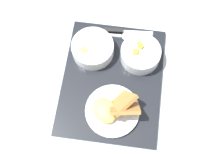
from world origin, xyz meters
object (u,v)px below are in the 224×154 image
Objects in this scene: bowl_soup at (93,48)px; knife at (119,31)px; spoon at (123,36)px; plate_main at (113,109)px; bowl_salad at (141,54)px.

knife is (-0.09, 0.07, -0.02)m from bowl_soup.
bowl_soup is at bearing -145.48° from spoon.
bowl_soup is 0.81× the size of plate_main.
spoon is (0.02, 0.02, 0.00)m from knife.
plate_main is (0.20, -0.05, -0.01)m from bowl_salad.
spoon is (-0.08, 0.09, -0.02)m from bowl_soup.
spoon is (-0.07, -0.07, -0.02)m from bowl_salad.
plate_main is 1.00× the size of knife.
bowl_salad is 0.76× the size of knife.
bowl_salad is 0.89× the size of spoon.
bowl_salad is 0.16m from bowl_soup.
plate_main reaches higher than bowl_salad.
bowl_salad reaches higher than knife.
spoon is at bearing -133.32° from bowl_salad.
knife is at bearing 130.73° from spoon.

